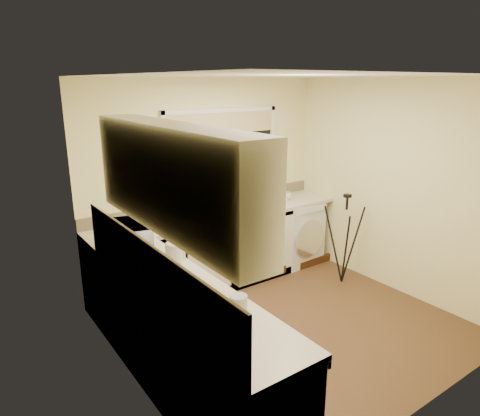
{
  "coord_description": "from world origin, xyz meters",
  "views": [
    {
      "loc": [
        -2.68,
        -2.95,
        2.4
      ],
      "look_at": [
        -0.19,
        0.55,
        1.15
      ],
      "focal_mm": 32.51,
      "sensor_mm": 36.0,
      "label": 1
    }
  ],
  "objects_px": {
    "dish_rack": "(270,201)",
    "cup_left": "(191,293)",
    "microwave": "(132,238)",
    "cup_back": "(286,196)",
    "plant_a": "(182,191)",
    "plant_d": "(244,182)",
    "soap_bottle_green": "(262,179)",
    "glass_jug": "(239,307)",
    "steel_jar": "(185,296)",
    "plant_c": "(228,185)",
    "laptop": "(178,217)",
    "washing_machine": "(293,230)",
    "plant_b": "(203,189)",
    "soap_bottle_clear": "(274,179)",
    "tripod": "(344,239)",
    "kettle": "(174,255)"
  },
  "relations": [
    {
      "from": "dish_rack",
      "to": "cup_left",
      "type": "height_order",
      "value": "cup_left"
    },
    {
      "from": "microwave",
      "to": "cup_back",
      "type": "bearing_deg",
      "value": -61.94
    },
    {
      "from": "plant_a",
      "to": "plant_d",
      "type": "height_order",
      "value": "plant_a"
    },
    {
      "from": "plant_d",
      "to": "soap_bottle_green",
      "type": "height_order",
      "value": "plant_d"
    },
    {
      "from": "plant_a",
      "to": "glass_jug",
      "type": "bearing_deg",
      "value": -109.57
    },
    {
      "from": "glass_jug",
      "to": "steel_jar",
      "type": "distance_m",
      "value": 0.44
    },
    {
      "from": "dish_rack",
      "to": "plant_c",
      "type": "distance_m",
      "value": 0.61
    },
    {
      "from": "steel_jar",
      "to": "plant_a",
      "type": "relative_size",
      "value": 0.39
    },
    {
      "from": "plant_c",
      "to": "cup_back",
      "type": "xyz_separation_m",
      "value": [
        0.8,
        -0.19,
        -0.23
      ]
    },
    {
      "from": "microwave",
      "to": "soap_bottle_green",
      "type": "height_order",
      "value": "soap_bottle_green"
    },
    {
      "from": "laptop",
      "to": "dish_rack",
      "type": "relative_size",
      "value": 1.26
    },
    {
      "from": "washing_machine",
      "to": "plant_b",
      "type": "relative_size",
      "value": 3.85
    },
    {
      "from": "soap_bottle_green",
      "to": "soap_bottle_clear",
      "type": "height_order",
      "value": "soap_bottle_green"
    },
    {
      "from": "soap_bottle_clear",
      "to": "cup_back",
      "type": "relative_size",
      "value": 1.54
    },
    {
      "from": "laptop",
      "to": "steel_jar",
      "type": "relative_size",
      "value": 4.41
    },
    {
      "from": "dish_rack",
      "to": "tripod",
      "type": "distance_m",
      "value": 1.05
    },
    {
      "from": "steel_jar",
      "to": "plant_a",
      "type": "xyz_separation_m",
      "value": [
        1.0,
        1.9,
        0.23
      ]
    },
    {
      "from": "microwave",
      "to": "plant_b",
      "type": "height_order",
      "value": "plant_b"
    },
    {
      "from": "plant_a",
      "to": "soap_bottle_green",
      "type": "bearing_deg",
      "value": -0.55
    },
    {
      "from": "dish_rack",
      "to": "glass_jug",
      "type": "distance_m",
      "value": 2.88
    },
    {
      "from": "steel_jar",
      "to": "cup_back",
      "type": "relative_size",
      "value": 0.8
    },
    {
      "from": "glass_jug",
      "to": "cup_back",
      "type": "height_order",
      "value": "glass_jug"
    },
    {
      "from": "cup_left",
      "to": "kettle",
      "type": "bearing_deg",
      "value": 73.39
    },
    {
      "from": "plant_d",
      "to": "plant_c",
      "type": "bearing_deg",
      "value": -174.45
    },
    {
      "from": "kettle",
      "to": "cup_left",
      "type": "xyz_separation_m",
      "value": [
        -0.18,
        -0.6,
        -0.04
      ]
    },
    {
      "from": "tripod",
      "to": "plant_a",
      "type": "bearing_deg",
      "value": 157.21
    },
    {
      "from": "tripod",
      "to": "washing_machine",
      "type": "bearing_deg",
      "value": 104.25
    },
    {
      "from": "plant_b",
      "to": "cup_back",
      "type": "bearing_deg",
      "value": -9.97
    },
    {
      "from": "kettle",
      "to": "soap_bottle_clear",
      "type": "height_order",
      "value": "soap_bottle_clear"
    },
    {
      "from": "soap_bottle_green",
      "to": "cup_left",
      "type": "xyz_separation_m",
      "value": [
        -2.12,
        -1.87,
        -0.22
      ]
    },
    {
      "from": "microwave",
      "to": "cup_back",
      "type": "relative_size",
      "value": 3.83
    },
    {
      "from": "glass_jug",
      "to": "soap_bottle_clear",
      "type": "relative_size",
      "value": 0.84
    },
    {
      "from": "laptop",
      "to": "plant_c",
      "type": "bearing_deg",
      "value": -6.43
    },
    {
      "from": "plant_a",
      "to": "plant_b",
      "type": "xyz_separation_m",
      "value": [
        0.27,
        -0.02,
        -0.02
      ]
    },
    {
      "from": "laptop",
      "to": "plant_d",
      "type": "relative_size",
      "value": 1.82
    },
    {
      "from": "washing_machine",
      "to": "steel_jar",
      "type": "height_order",
      "value": "steel_jar"
    },
    {
      "from": "dish_rack",
      "to": "plant_b",
      "type": "relative_size",
      "value": 1.6
    },
    {
      "from": "tripod",
      "to": "soap_bottle_clear",
      "type": "height_order",
      "value": "soap_bottle_clear"
    },
    {
      "from": "microwave",
      "to": "cup_left",
      "type": "xyz_separation_m",
      "value": [
        -0.01,
        -1.1,
        -0.09
      ]
    },
    {
      "from": "laptop",
      "to": "glass_jug",
      "type": "bearing_deg",
      "value": -130.3
    },
    {
      "from": "plant_d",
      "to": "tripod",
      "type": "bearing_deg",
      "value": -55.7
    },
    {
      "from": "washing_machine",
      "to": "soap_bottle_clear",
      "type": "bearing_deg",
      "value": 135.81
    },
    {
      "from": "washing_machine",
      "to": "laptop",
      "type": "xyz_separation_m",
      "value": [
        -1.77,
        -0.06,
        0.53
      ]
    },
    {
      "from": "plant_c",
      "to": "cup_left",
      "type": "xyz_separation_m",
      "value": [
        -1.57,
        -1.86,
        -0.23
      ]
    },
    {
      "from": "kettle",
      "to": "plant_d",
      "type": "relative_size",
      "value": 0.77
    },
    {
      "from": "plant_a",
      "to": "soap_bottle_green",
      "type": "relative_size",
      "value": 1.11
    },
    {
      "from": "kettle",
      "to": "microwave",
      "type": "bearing_deg",
      "value": 108.55
    },
    {
      "from": "microwave",
      "to": "plant_c",
      "type": "bearing_deg",
      "value": -49.45
    },
    {
      "from": "soap_bottle_green",
      "to": "tripod",
      "type": "bearing_deg",
      "value": -67.26
    },
    {
      "from": "plant_b",
      "to": "cup_left",
      "type": "xyz_separation_m",
      "value": [
        -1.22,
        -1.87,
        -0.21
      ]
    }
  ]
}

